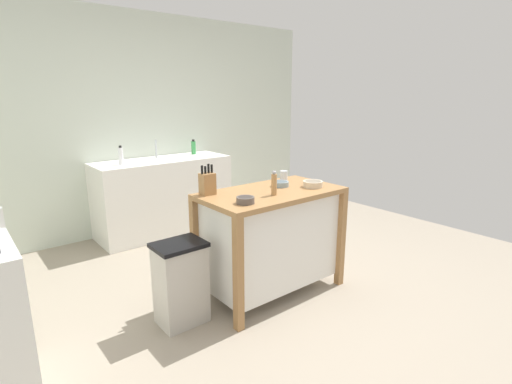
{
  "coord_description": "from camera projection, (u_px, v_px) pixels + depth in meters",
  "views": [
    {
      "loc": [
        -1.89,
        -2.24,
        1.67
      ],
      "look_at": [
        0.15,
        0.28,
        0.85
      ],
      "focal_mm": 27.27,
      "sensor_mm": 36.0,
      "label": 1
    }
  ],
  "objects": [
    {
      "name": "ground_plane",
      "position": [
        263.0,
        299.0,
        3.25
      ],
      "size": [
        6.06,
        6.06,
        0.0
      ],
      "primitive_type": "plane",
      "color": "gray",
      "rests_on": "ground"
    },
    {
      "name": "wall_back",
      "position": [
        138.0,
        125.0,
        4.73
      ],
      "size": [
        5.06,
        0.1,
        2.6
      ],
      "primitive_type": "cube",
      "color": "silver",
      "rests_on": "ground"
    },
    {
      "name": "kitchen_island",
      "position": [
        271.0,
        236.0,
        3.27
      ],
      "size": [
        1.18,
        0.65,
        0.9
      ],
      "color": "#9E7042",
      "rests_on": "ground"
    },
    {
      "name": "knife_block",
      "position": [
        207.0,
        183.0,
        3.04
      ],
      "size": [
        0.11,
        0.09,
        0.24
      ],
      "color": "#9E7042",
      "rests_on": "kitchen_island"
    },
    {
      "name": "bowl_ceramic_wide",
      "position": [
        313.0,
        184.0,
        3.3
      ],
      "size": [
        0.17,
        0.17,
        0.05
      ],
      "color": "beige",
      "rests_on": "kitchen_island"
    },
    {
      "name": "bowl_stoneware_deep",
      "position": [
        280.0,
        184.0,
        3.32
      ],
      "size": [
        0.14,
        0.14,
        0.04
      ],
      "color": "gray",
      "rests_on": "kitchen_island"
    },
    {
      "name": "bowl_ceramic_small",
      "position": [
        245.0,
        200.0,
        2.81
      ],
      "size": [
        0.13,
        0.13,
        0.05
      ],
      "color": "#564C47",
      "rests_on": "kitchen_island"
    },
    {
      "name": "drinking_cup",
      "position": [
        284.0,
        176.0,
        3.55
      ],
      "size": [
        0.07,
        0.07,
        0.09
      ],
      "color": "silver",
      "rests_on": "kitchen_island"
    },
    {
      "name": "pepper_grinder",
      "position": [
        274.0,
        184.0,
        3.02
      ],
      "size": [
        0.04,
        0.04,
        0.19
      ],
      "color": "#AD7F4C",
      "rests_on": "kitchen_island"
    },
    {
      "name": "trash_bin",
      "position": [
        181.0,
        283.0,
        2.85
      ],
      "size": [
        0.36,
        0.28,
        0.63
      ],
      "color": "#B7B2A8",
      "rests_on": "ground"
    },
    {
      "name": "sink_counter",
      "position": [
        164.0,
        196.0,
        4.74
      ],
      "size": [
        1.6,
        0.6,
        0.91
      ],
      "color": "white",
      "rests_on": "ground"
    },
    {
      "name": "sink_faucet",
      "position": [
        156.0,
        149.0,
        4.71
      ],
      "size": [
        0.02,
        0.02,
        0.22
      ],
      "color": "#B7BCC1",
      "rests_on": "sink_counter"
    },
    {
      "name": "bottle_dish_soap",
      "position": [
        194.0,
        147.0,
        5.0
      ],
      "size": [
        0.06,
        0.06,
        0.19
      ],
      "color": "green",
      "rests_on": "sink_counter"
    },
    {
      "name": "bottle_hand_soap",
      "position": [
        121.0,
        156.0,
        4.25
      ],
      "size": [
        0.05,
        0.05,
        0.21
      ],
      "color": "white",
      "rests_on": "sink_counter"
    }
  ]
}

